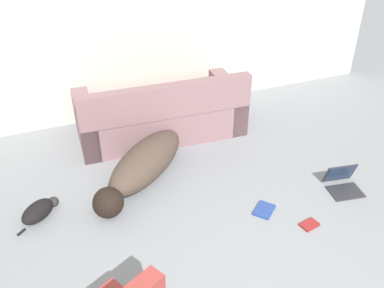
% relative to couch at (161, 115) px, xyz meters
% --- Properties ---
extents(wall_back, '(7.25, 0.06, 2.56)m').
position_rel_couch_xyz_m(wall_back, '(-0.13, 0.69, 1.01)').
color(wall_back, beige).
rests_on(wall_back, ground_plane).
extents(couch, '(2.07, 0.99, 0.82)m').
position_rel_couch_xyz_m(couch, '(0.00, 0.00, 0.00)').
color(couch, gray).
rests_on(couch, ground_plane).
extents(dog, '(1.45, 1.31, 0.40)m').
position_rel_couch_xyz_m(dog, '(-0.48, -0.86, -0.08)').
color(dog, '#4C3D33').
rests_on(dog, ground_plane).
extents(cat, '(0.44, 0.40, 0.18)m').
position_rel_couch_xyz_m(cat, '(-1.59, -1.06, -0.18)').
color(cat, black).
rests_on(cat, ground_plane).
extents(laptop_open, '(0.38, 0.38, 0.25)m').
position_rel_couch_xyz_m(laptop_open, '(1.43, -1.75, -0.19)').
color(laptop_open, '#2D2D33').
rests_on(laptop_open, ground_plane).
extents(book_red, '(0.19, 0.15, 0.02)m').
position_rel_couch_xyz_m(book_red, '(0.78, -2.13, -0.26)').
color(book_red, maroon).
rests_on(book_red, ground_plane).
extents(book_blue, '(0.28, 0.27, 0.02)m').
position_rel_couch_xyz_m(book_blue, '(0.48, -1.78, -0.26)').
color(book_blue, '#28428E').
rests_on(book_blue, ground_plane).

